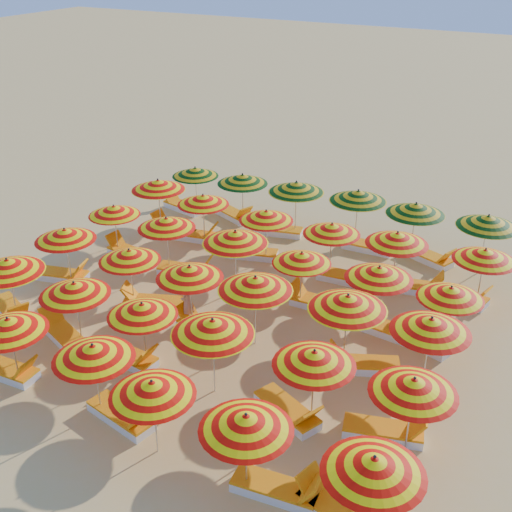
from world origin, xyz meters
name	(u,v)px	position (x,y,z in m)	size (l,w,h in m)	color
ground	(248,313)	(0.00, 0.00, 0.00)	(120.00, 120.00, 0.00)	tan
umbrella_1	(8,325)	(-3.33, -5.34, 1.66)	(2.30, 2.30, 1.89)	silver
umbrella_2	(93,352)	(-0.89, -5.26, 1.67)	(2.32, 2.32, 1.90)	silver
umbrella_3	(152,389)	(0.93, -5.64, 1.64)	(2.32, 2.32, 1.87)	silver
umbrella_4	(246,423)	(3.06, -5.66, 1.68)	(1.83, 1.83, 1.90)	silver
umbrella_5	(374,466)	(5.49, -5.60, 1.70)	(2.27, 2.27, 1.94)	silver
umbrella_6	(8,266)	(-5.38, -3.43, 1.79)	(2.37, 2.37, 2.04)	silver
umbrella_7	(74,289)	(-3.12, -3.39, 1.68)	(1.96, 1.96, 1.90)	silver
umbrella_8	(142,310)	(-1.08, -3.29, 1.60)	(1.79, 1.79, 1.82)	silver
umbrella_9	(213,327)	(0.96, -3.39, 1.80)	(2.07, 2.07, 2.04)	silver
umbrella_10	(314,358)	(3.38, -3.25, 1.68)	(1.84, 1.84, 1.91)	silver
umbrella_11	(414,386)	(5.49, -3.18, 1.68)	(1.98, 1.98, 1.91)	silver
umbrella_12	(65,235)	(-5.57, -1.08, 1.69)	(2.33, 2.33, 1.92)	silver
umbrella_13	(129,255)	(-3.11, -1.18, 1.63)	(2.32, 2.32, 1.85)	silver
umbrella_14	(190,272)	(-1.03, -1.30, 1.69)	(1.90, 1.90, 1.92)	silver
umbrella_15	(255,284)	(0.89, -1.20, 1.80)	(2.20, 2.20, 2.05)	silver
umbrella_16	(348,302)	(3.27, -0.98, 1.81)	(2.24, 2.24, 2.05)	silver
umbrella_17	(431,325)	(5.26, -0.93, 1.74)	(2.28, 2.28, 1.98)	silver
umbrella_18	(114,211)	(-5.64, 1.25, 1.57)	(1.80, 1.80, 1.79)	silver
umbrella_19	(166,223)	(-3.41, 1.03, 1.68)	(2.30, 2.30, 1.91)	silver
umbrella_20	(235,237)	(-0.90, 0.91, 1.81)	(2.38, 2.38, 2.05)	silver
umbrella_21	(302,258)	(1.15, 1.05, 1.56)	(2.17, 2.17, 1.78)	silver
umbrella_22	(379,273)	(3.41, 0.99, 1.70)	(1.95, 1.95, 1.93)	silver
umbrella_23	(451,293)	(5.28, 1.02, 1.59)	(2.13, 2.13, 1.80)	silver
umbrella_24	(158,185)	(-5.44, 3.43, 1.77)	(2.43, 2.43, 2.01)	silver
umbrella_25	(203,200)	(-3.49, 3.28, 1.63)	(2.10, 2.10, 1.86)	silver
umbrella_26	(266,216)	(-1.01, 3.10, 1.63)	(2.27, 2.27, 1.85)	silver
umbrella_27	(332,229)	(1.23, 3.09, 1.64)	(2.07, 2.07, 1.87)	silver
umbrella_28	(397,238)	(3.22, 3.21, 1.73)	(2.00, 2.00, 1.96)	silver
umbrella_29	(485,255)	(5.66, 3.46, 1.65)	(2.11, 2.11, 1.88)	silver
umbrella_30	(195,172)	(-5.24, 5.51, 1.63)	(2.23, 2.23, 1.85)	silver
umbrella_31	(242,179)	(-3.19, 5.47, 1.71)	(2.33, 2.33, 1.95)	silver
umbrella_32	(296,187)	(-1.03, 5.40, 1.81)	(2.05, 2.05, 2.06)	silver
umbrella_33	(358,196)	(1.13, 5.66, 1.80)	(2.52, 2.52, 2.05)	silver
umbrella_34	(416,209)	(3.12, 5.53, 1.77)	(2.49, 2.49, 2.01)	silver
umbrella_35	(488,221)	(5.34, 5.58, 1.78)	(2.41, 2.41, 2.02)	silver
lounger_0	(7,370)	(-3.83, -5.26, 0.15)	(1.76, 0.66, 0.69)	white
lounger_1	(122,416)	(-0.30, -5.25, 0.15)	(1.81, 0.92, 0.69)	white
lounger_2	(278,489)	(3.66, -5.50, 0.15)	(1.78, 0.76, 0.69)	white
lounger_4	(11,310)	(-5.88, -3.20, 0.15)	(1.82, 1.22, 0.69)	white
lounger_5	(63,334)	(-3.71, -3.44, 0.15)	(1.82, 1.18, 0.69)	white
lounger_6	(127,356)	(-1.59, -3.43, 0.15)	(1.78, 0.74, 0.69)	white
lounger_7	(288,411)	(2.88, -3.37, 0.15)	(1.82, 1.24, 0.69)	white
lounger_8	(385,431)	(4.99, -2.98, 0.15)	(1.82, 1.00, 0.69)	white
lounger_9	(62,275)	(-6.07, -0.97, 0.15)	(1.82, 0.99, 0.69)	white
lounger_10	(152,302)	(-2.61, -0.99, 0.15)	(1.82, 1.18, 0.69)	white
lounger_11	(206,328)	(-0.53, -1.40, 0.15)	(1.79, 0.77, 0.69)	white
lounger_12	(363,364)	(3.77, -0.97, 0.15)	(1.82, 1.23, 0.69)	white
lounger_13	(130,253)	(-5.14, 1.24, 0.15)	(1.79, 0.80, 0.69)	white
lounger_14	(186,270)	(-2.82, 1.12, 0.15)	(1.82, 0.98, 0.69)	white
lounger_15	(319,303)	(1.66, 1.23, 0.15)	(1.74, 0.61, 0.69)	white
lounger_16	(390,330)	(3.91, 0.82, 0.15)	(1.79, 0.79, 0.69)	white
lounger_17	(421,340)	(4.78, 0.76, 0.15)	(1.83, 1.10, 0.69)	white
lounger_18	(173,229)	(-4.94, 3.48, 0.15)	(1.79, 0.77, 0.69)	white
lounger_19	(194,235)	(-4.00, 3.39, 0.15)	(1.81, 0.87, 0.69)	white
lounger_20	(250,253)	(-1.61, 3.12, 0.15)	(1.83, 1.03, 0.69)	white
lounger_21	(347,277)	(1.82, 3.04, 0.15)	(1.77, 0.69, 0.69)	white
lounger_22	(414,287)	(3.82, 3.45, 0.15)	(1.82, 0.94, 0.69)	white
lounger_23	(459,296)	(5.16, 3.53, 0.15)	(1.82, 0.95, 0.69)	white
lounger_24	(183,206)	(-5.84, 5.43, 0.15)	(1.82, 0.93, 0.69)	white
lounger_25	(234,214)	(-3.70, 5.65, 0.15)	(1.82, 1.21, 0.69)	white
lounger_26	(277,230)	(-1.63, 5.16, 0.15)	(1.82, 0.96, 0.69)	white
lounger_27	(366,246)	(1.63, 5.43, 0.15)	(1.75, 0.62, 0.69)	white
lounger_28	(429,257)	(3.71, 5.60, 0.15)	(1.82, 1.19, 0.69)	white
beachgoer_a	(187,302)	(-1.18, -1.26, 0.71)	(0.52, 0.34, 1.43)	tan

